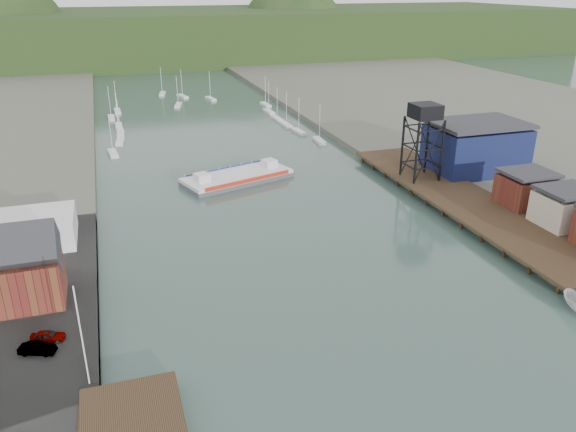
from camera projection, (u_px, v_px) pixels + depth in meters
ground at (407, 391)px, 61.59m from camera, size 600.00×600.00×0.00m
east_land at (557, 140)px, 157.91m from camera, size 120.00×400.00×3.20m
west_quay at (29, 348)px, 67.43m from camera, size 16.00×80.00×1.60m
east_pier at (462, 198)px, 110.84m from camera, size 14.00×70.00×2.45m
harbor_building at (13, 274)px, 73.57m from camera, size 12.20×8.20×8.90m
white_shed at (17, 231)px, 91.40m from camera, size 18.00×12.00×4.50m
flagpole at (82, 337)px, 58.01m from camera, size 0.16×0.16×12.00m
lift_tower at (425, 116)px, 116.33m from camera, size 6.50×6.50×16.00m
blue_shed at (476, 147)px, 125.68m from camera, size 20.50×14.50×11.30m
marina_sailboats at (197, 117)px, 182.86m from camera, size 57.71×92.65×0.90m
distant_hills at (142, 39)px, 320.59m from camera, size 500.00×120.00×80.00m
chain_ferry at (237, 177)px, 125.44m from camera, size 25.94×16.55×3.48m
car_west_a at (48, 336)px, 67.18m from camera, size 4.24×2.40×1.36m
car_west_b at (37, 349)px, 64.87m from camera, size 4.45×2.81×1.39m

